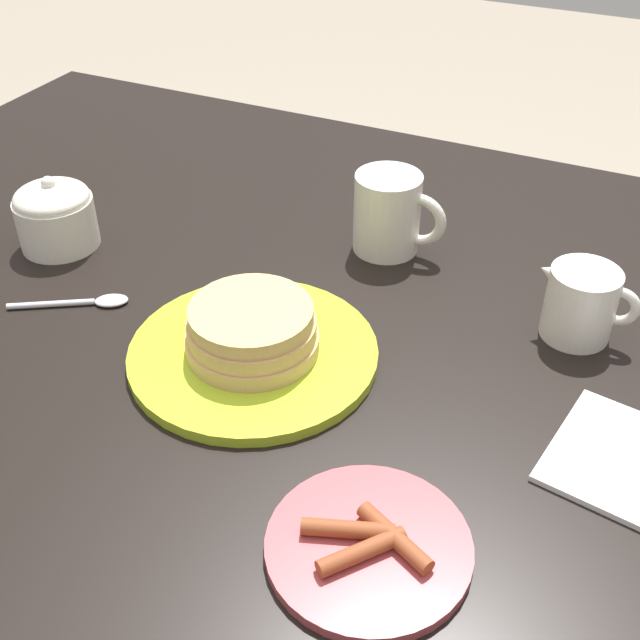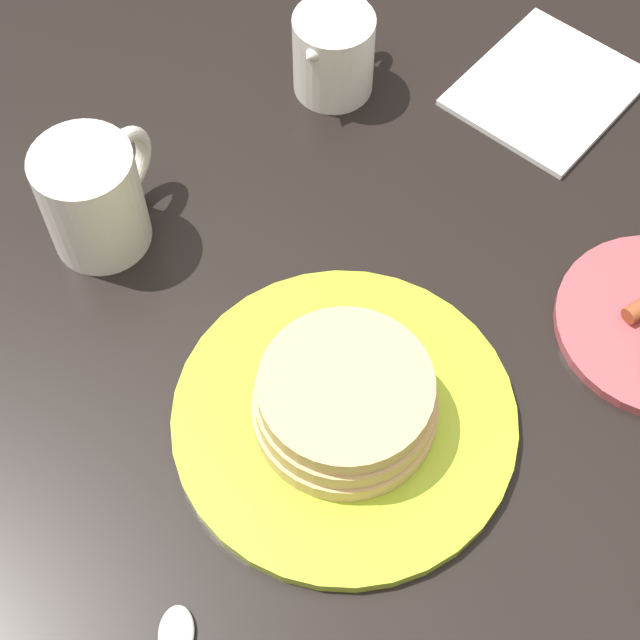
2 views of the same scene
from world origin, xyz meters
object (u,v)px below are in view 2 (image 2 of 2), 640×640
Objects in this scene: pancake_plate at (345,409)px; napkin at (547,89)px; coffee_mug at (94,196)px; creamer_pitcher at (333,52)px.

napkin is (0.39, 0.01, -0.02)m from pancake_plate.
coffee_mug is 0.42m from napkin.
pancake_plate reaches higher than napkin.
napkin is (0.34, -0.25, -0.05)m from coffee_mug.
creamer_pitcher is (0.29, 0.18, 0.02)m from pancake_plate.
creamer_pitcher reaches higher than napkin.
pancake_plate is 2.23× the size of coffee_mug.
coffee_mug is at bearing 143.53° from napkin.
coffee_mug reaches higher than pancake_plate.
napkin is (0.10, -0.17, -0.04)m from creamer_pitcher.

